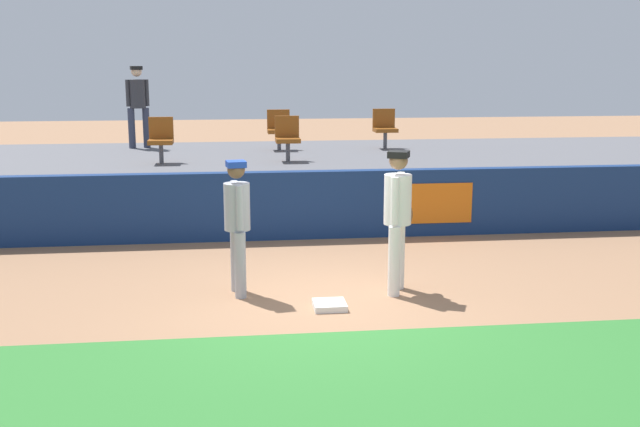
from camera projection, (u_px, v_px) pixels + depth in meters
The scene contains 12 objects.
ground_plane at pixel (321, 305), 9.51m from camera, with size 60.00×60.00×0.00m, color #936B4C.
grass_foreground_strip at pixel (350, 384), 7.20m from camera, with size 18.00×2.80×0.01m, color #2D722D.
first_base at pixel (330, 305), 9.39m from camera, with size 0.40×0.40×0.08m, color white.
player_fielder_home at pixel (398, 212), 9.85m from camera, with size 0.51×0.52×1.88m.
player_runner_visitor at pixel (237, 218), 9.76m from camera, with size 0.38×0.49×1.77m.
field_wall at pixel (296, 205), 12.94m from camera, with size 18.00×0.26×1.17m.
bleacher_platform at pixel (284, 182), 15.44m from camera, with size 18.00×4.80×1.15m, color #59595E.
seat_back_center at pixel (279, 127), 15.88m from camera, with size 0.47×0.44×0.84m.
seat_front_center at pixel (287, 136), 14.13m from camera, with size 0.45×0.44×0.84m.
seat_front_left at pixel (161, 138), 13.86m from camera, with size 0.45×0.44×0.84m.
seat_back_right at pixel (385, 126), 16.14m from camera, with size 0.48×0.44×0.84m.
spectator_hooded at pixel (138, 101), 16.12m from camera, with size 0.47×0.40×1.74m.
Camera 1 is at (-1.09, -9.01, 3.04)m, focal length 42.48 mm.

